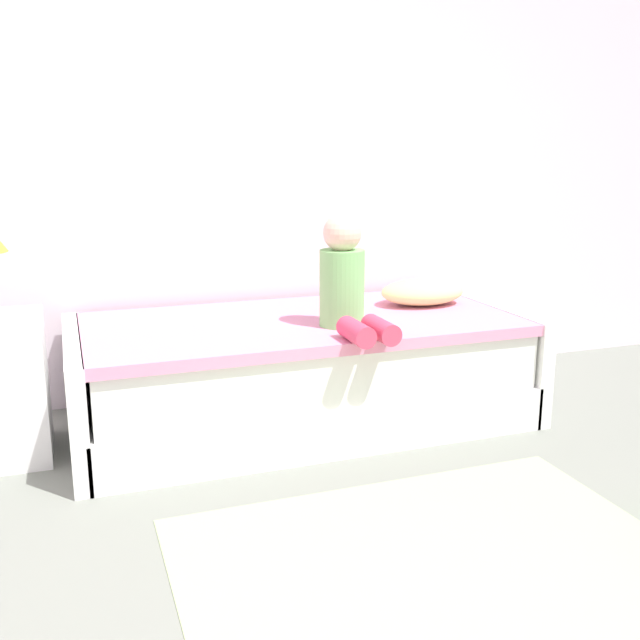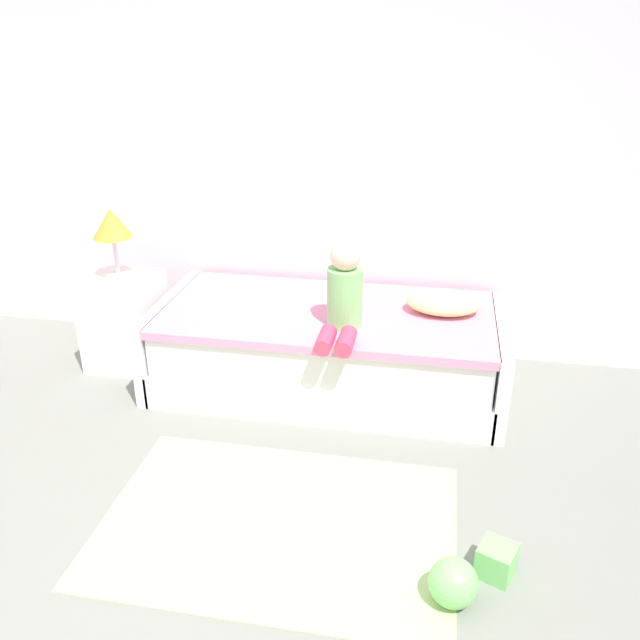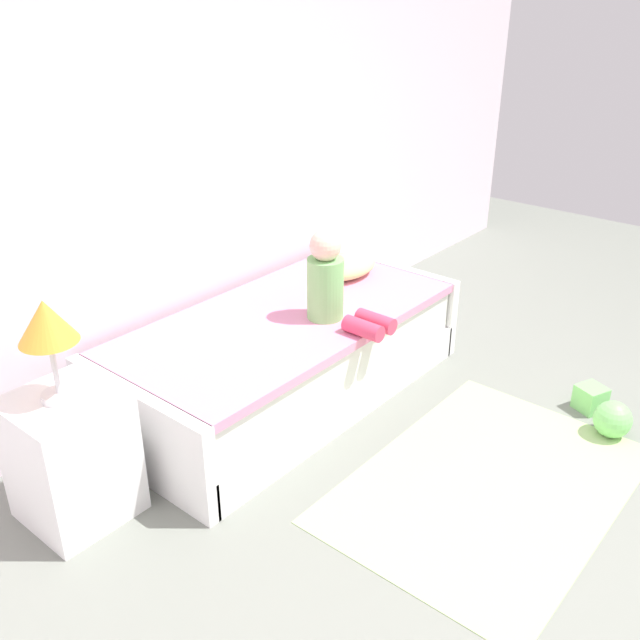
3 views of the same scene
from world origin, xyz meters
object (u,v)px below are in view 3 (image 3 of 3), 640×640
Objects in this scene: table_lamp at (47,326)px; pillow at (347,266)px; bed at (286,356)px; child_figure at (332,285)px; toy_ball at (613,419)px; toy_block at (590,398)px; nightstand at (72,457)px.

pillow is at bearing 1.86° from table_lamp.
bed is 4.14× the size of child_figure.
bed is 0.76m from pillow.
table_lamp is at bearing 142.56° from toy_ball.
table_lamp is at bearing 147.80° from toy_block.
toy_block is (0.18, 0.18, -0.03)m from toy_ball.
table_lamp is 2.81m from toy_ball.
toy_block is (0.28, -1.52, -0.49)m from pillow.
toy_block is (0.83, -1.19, -0.63)m from child_figure.
pillow reaches higher than bed.
table_lamp reaches higher than bed.
table_lamp is 1.02× the size of pillow.
bed is 14.88× the size of toy_block.
nightstand is 3.04× the size of toy_ball.
child_figure reaches higher than toy_block.
bed is 4.69× the size of table_lamp.
nightstand is 1.18× the size of child_figure.
toy_block is at bearing -55.98° from bed.
toy_block is at bearing -79.63° from pillow.
child_figure is at bearing -149.22° from pillow.
toy_block is (2.31, -1.45, -0.87)m from table_lamp.
nightstand is at bearing 142.56° from toy_ball.
pillow is 1.62m from toy_block.
nightstand reaches higher than toy_block.
nightstand is 1.36× the size of pillow.
toy_ball is at bearing -37.44° from nightstand.
pillow is at bearing 8.37° from bed.
toy_ball is (2.13, -1.63, -0.20)m from nightstand.
child_figure is at bearing -10.06° from table_lamp.
pillow is 1.76m from toy_ball.
toy_ball is (0.10, -1.70, -0.47)m from pillow.
bed is 0.53m from child_figure.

